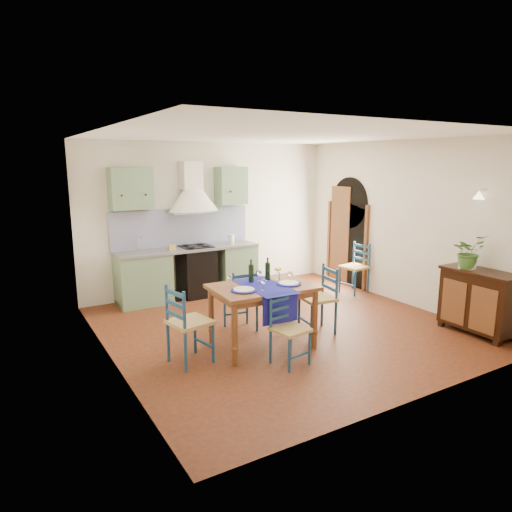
{
  "coord_description": "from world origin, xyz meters",
  "views": [
    {
      "loc": [
        -3.66,
        -5.41,
        2.43
      ],
      "look_at": [
        -0.29,
        0.3,
        1.07
      ],
      "focal_mm": 32.0,
      "sensor_mm": 36.0,
      "label": 1
    }
  ],
  "objects_px": {
    "sideboard": "(478,299)",
    "dining_table": "(263,293)",
    "chair_near": "(289,329)",
    "potted_plant": "(469,252)"
  },
  "relations": [
    {
      "from": "sideboard",
      "to": "dining_table",
      "type": "bearing_deg",
      "value": 158.37
    },
    {
      "from": "chair_near",
      "to": "potted_plant",
      "type": "height_order",
      "value": "potted_plant"
    },
    {
      "from": "chair_near",
      "to": "dining_table",
      "type": "bearing_deg",
      "value": 89.64
    },
    {
      "from": "dining_table",
      "to": "chair_near",
      "type": "distance_m",
      "value": 0.68
    },
    {
      "from": "sideboard",
      "to": "potted_plant",
      "type": "height_order",
      "value": "potted_plant"
    },
    {
      "from": "chair_near",
      "to": "potted_plant",
      "type": "xyz_separation_m",
      "value": [
        2.86,
        -0.36,
        0.74
      ]
    },
    {
      "from": "sideboard",
      "to": "potted_plant",
      "type": "distance_m",
      "value": 0.7
    },
    {
      "from": "dining_table",
      "to": "potted_plant",
      "type": "bearing_deg",
      "value": -18.69
    },
    {
      "from": "dining_table",
      "to": "chair_near",
      "type": "xyz_separation_m",
      "value": [
        -0.0,
        -0.6,
        -0.31
      ]
    },
    {
      "from": "potted_plant",
      "to": "chair_near",
      "type": "bearing_deg",
      "value": 172.76
    }
  ]
}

